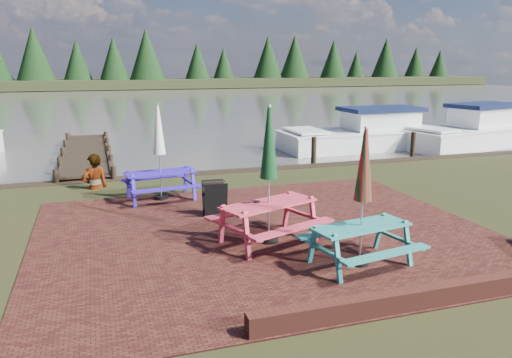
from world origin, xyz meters
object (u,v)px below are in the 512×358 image
at_px(boat_near, 366,136).
at_px(picnic_table_blue, 160,167).
at_px(picnic_table_red, 269,197).
at_px(person, 93,154).
at_px(jetty, 86,153).
at_px(picnic_table_teal, 362,219).
at_px(boat_far, 472,133).
at_px(chalkboard, 215,199).

bearing_deg(boat_near, picnic_table_blue, 122.28).
distance_m(picnic_table_red, boat_near, 12.67).
distance_m(picnic_table_blue, person, 2.33).
relative_size(picnic_table_red, jetty, 0.29).
xyz_separation_m(picnic_table_teal, jetty, (-4.51, 12.26, -0.71)).
relative_size(jetty, boat_far, 1.32).
bearing_deg(picnic_table_red, picnic_table_blue, 92.73).
height_order(picnic_table_red, boat_near, picnic_table_red).
xyz_separation_m(boat_near, person, (-11.01, -4.48, 0.58)).
height_order(boat_near, boat_far, boat_far).
bearing_deg(chalkboard, boat_near, 48.54).
xyz_separation_m(jetty, boat_near, (11.26, -0.80, 0.26)).
relative_size(picnic_table_teal, picnic_table_red, 0.91).
bearing_deg(boat_far, picnic_table_red, 113.03).
xyz_separation_m(picnic_table_teal, boat_near, (6.75, 11.46, -0.45)).
bearing_deg(picnic_table_teal, picnic_table_blue, 107.08).
distance_m(picnic_table_teal, boat_far, 15.42).
relative_size(chalkboard, boat_near, 0.11).
height_order(chalkboard, person, person).
relative_size(chalkboard, boat_far, 0.12).
distance_m(boat_near, person, 11.90).
xyz_separation_m(chalkboard, person, (-2.54, 3.53, 0.54)).
bearing_deg(boat_near, jetty, 84.96).
distance_m(picnic_table_teal, boat_near, 13.30).
distance_m(picnic_table_blue, jetty, 7.25).
distance_m(picnic_table_blue, boat_near, 11.27).
bearing_deg(jetty, picnic_table_teal, -69.79).
relative_size(picnic_table_teal, boat_near, 0.33).
xyz_separation_m(picnic_table_teal, picnic_table_blue, (-2.67, 5.28, 0.01)).
height_order(picnic_table_teal, person, picnic_table_teal).
bearing_deg(jetty, picnic_table_blue, -75.18).
bearing_deg(picnic_table_red, boat_far, 15.74).
bearing_deg(picnic_table_blue, boat_far, 13.80).
bearing_deg(picnic_table_blue, person, 126.67).
height_order(jetty, boat_near, boat_near).
relative_size(picnic_table_blue, jetty, 0.26).
relative_size(picnic_table_blue, boat_far, 0.35).
bearing_deg(boat_near, person, 111.16).
xyz_separation_m(boat_near, boat_far, (4.60, -1.02, 0.04)).
bearing_deg(boat_near, picnic_table_red, 140.64).
xyz_separation_m(picnic_table_red, boat_near, (7.86, 9.92, -0.54)).
distance_m(picnic_table_blue, chalkboard, 2.11).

